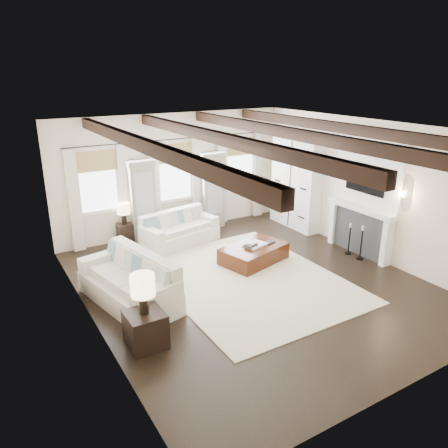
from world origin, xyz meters
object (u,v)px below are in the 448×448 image
sofa_back (178,231)px  side_table_front (146,329)px  sofa_left (132,283)px  ottoman (254,254)px  side_table_back (125,234)px

sofa_back → side_table_front: size_ratio=3.52×
sofa_back → sofa_left: (-2.05, -2.27, 0.05)m
ottoman → sofa_left: bearing=171.4°
sofa_left → side_table_front: sofa_left is taller
sofa_back → ottoman: sofa_back is taller
ottoman → sofa_back: bearing=102.5°
side_table_front → side_table_back: side_table_front is taller
sofa_back → side_table_front: bearing=-122.1°
sofa_back → side_table_front: 4.43m
side_table_front → side_table_back: 4.54m
ottoman → side_table_front: side_table_front is taller
ottoman → side_table_front: (-3.36, -1.80, 0.10)m
sofa_left → side_table_back: size_ratio=4.36×
sofa_left → sofa_back: bearing=47.9°
ottoman → side_table_front: size_ratio=2.53×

